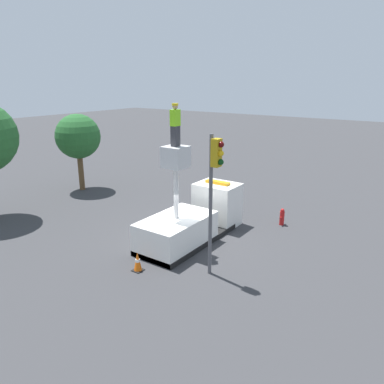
# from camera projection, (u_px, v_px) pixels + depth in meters

# --- Properties ---
(ground_plane) EXTENTS (120.00, 120.00, 0.00)m
(ground_plane) POSITION_uv_depth(u_px,v_px,m) (187.00, 241.00, 17.50)
(ground_plane) COLOR #38383A
(bucket_truck) EXTENTS (6.14, 2.19, 4.59)m
(bucket_truck) POSITION_uv_depth(u_px,v_px,m) (193.00, 220.00, 17.62)
(bucket_truck) COLOR black
(bucket_truck) RESTS_ON ground
(worker) EXTENTS (0.40, 0.26, 1.75)m
(worker) POSITION_uv_depth(u_px,v_px,m) (175.00, 125.00, 15.27)
(worker) COLOR #38383D
(worker) RESTS_ON bucket_truck
(traffic_light_pole) EXTENTS (0.34, 0.57, 5.44)m
(traffic_light_pole) POSITION_uv_depth(u_px,v_px,m) (214.00, 178.00, 13.44)
(traffic_light_pole) COLOR #515156
(traffic_light_pole) RESTS_ON ground
(fire_hydrant) EXTENTS (0.48, 0.24, 0.89)m
(fire_hydrant) POSITION_uv_depth(u_px,v_px,m) (282.00, 217.00, 19.33)
(fire_hydrant) COLOR red
(fire_hydrant) RESTS_ON ground
(traffic_cone_rear) EXTENTS (0.40, 0.40, 0.80)m
(traffic_cone_rear) POSITION_uv_depth(u_px,v_px,m) (138.00, 262.00, 14.71)
(traffic_cone_rear) COLOR black
(traffic_cone_rear) RESTS_ON ground
(tree_right_bg) EXTENTS (2.93, 2.93, 5.11)m
(tree_right_bg) POSITION_uv_depth(u_px,v_px,m) (78.00, 137.00, 24.60)
(tree_right_bg) COLOR brown
(tree_right_bg) RESTS_ON ground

